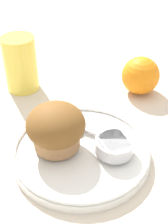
# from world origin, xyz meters

# --- Properties ---
(ground_plane) EXTENTS (3.00, 3.00, 0.00)m
(ground_plane) POSITION_xyz_m (0.00, 0.00, 0.00)
(ground_plane) COLOR beige
(plate) EXTENTS (0.22, 0.22, 0.02)m
(plate) POSITION_xyz_m (0.00, -0.00, 0.01)
(plate) COLOR white
(plate) RESTS_ON ground_plane
(muffin) EXTENTS (0.09, 0.09, 0.07)m
(muffin) POSITION_xyz_m (-0.04, 0.01, 0.05)
(muffin) COLOR #9E7047
(muffin) RESTS_ON plate
(cream_ramekin) EXTENTS (0.06, 0.06, 0.02)m
(cream_ramekin) POSITION_xyz_m (0.05, -0.01, 0.03)
(cream_ramekin) COLOR silver
(cream_ramekin) RESTS_ON plate
(berry_pair) EXTENTS (0.03, 0.01, 0.01)m
(berry_pair) POSITION_xyz_m (-0.01, 0.05, 0.03)
(berry_pair) COLOR #4C194C
(berry_pair) RESTS_ON plate
(butter_knife) EXTENTS (0.14, 0.09, 0.00)m
(butter_knife) POSITION_xyz_m (-0.00, 0.05, 0.02)
(butter_knife) COLOR silver
(butter_knife) RESTS_ON plate
(orange_fruit) EXTENTS (0.08, 0.08, 0.08)m
(orange_fruit) POSITION_xyz_m (0.12, 0.19, 0.04)
(orange_fruit) COLOR orange
(orange_fruit) RESTS_ON ground_plane
(juice_glass) EXTENTS (0.07, 0.07, 0.11)m
(juice_glass) POSITION_xyz_m (-0.12, 0.21, 0.06)
(juice_glass) COLOR #EAD14C
(juice_glass) RESTS_ON ground_plane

